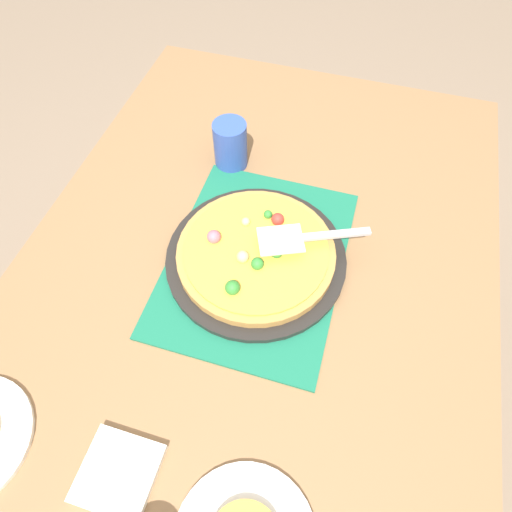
{
  "coord_description": "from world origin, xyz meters",
  "views": [
    {
      "loc": [
        0.49,
        0.15,
        1.54
      ],
      "look_at": [
        0.0,
        0.0,
        0.77
      ],
      "focal_mm": 31.0,
      "sensor_mm": 36.0,
      "label": 1
    }
  ],
  "objects": [
    {
      "name": "placemat",
      "position": [
        0.0,
        0.0,
        0.75
      ],
      "size": [
        0.48,
        0.36,
        0.01
      ],
      "primitive_type": "cube",
      "color": "#196B4C",
      "rests_on": "dining_table"
    },
    {
      "name": "cup_far",
      "position": [
        -0.26,
        -0.14,
        0.81
      ],
      "size": [
        0.08,
        0.08,
        0.12
      ],
      "primitive_type": "cylinder",
      "color": "#3351AD",
      "rests_on": "dining_table"
    },
    {
      "name": "pizza",
      "position": [
        0.0,
        -0.0,
        0.78
      ],
      "size": [
        0.33,
        0.33,
        0.05
      ],
      "color": "#B78442",
      "rests_on": "pizza_pan"
    },
    {
      "name": "ground_plane",
      "position": [
        0.0,
        0.0,
        0.0
      ],
      "size": [
        8.0,
        8.0,
        0.0
      ],
      "primitive_type": "plane",
      "color": "#84705B"
    },
    {
      "name": "dining_table",
      "position": [
        0.0,
        0.0,
        0.64
      ],
      "size": [
        1.4,
        1.0,
        0.75
      ],
      "color": "olive",
      "rests_on": "ground_plane"
    },
    {
      "name": "pizza_server",
      "position": [
        -0.04,
        0.09,
        0.82
      ],
      "size": [
        0.13,
        0.23,
        0.01
      ],
      "color": "silver",
      "rests_on": "pizza"
    },
    {
      "name": "pizza_pan",
      "position": [
        0.0,
        0.0,
        0.76
      ],
      "size": [
        0.38,
        0.38,
        0.01
      ],
      "primitive_type": "cylinder",
      "color": "black",
      "rests_on": "placemat"
    },
    {
      "name": "napkin_stack",
      "position": [
        0.46,
        -0.1,
        0.76
      ],
      "size": [
        0.12,
        0.12,
        0.02
      ],
      "primitive_type": "cube",
      "color": "white",
      "rests_on": "dining_table"
    }
  ]
}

